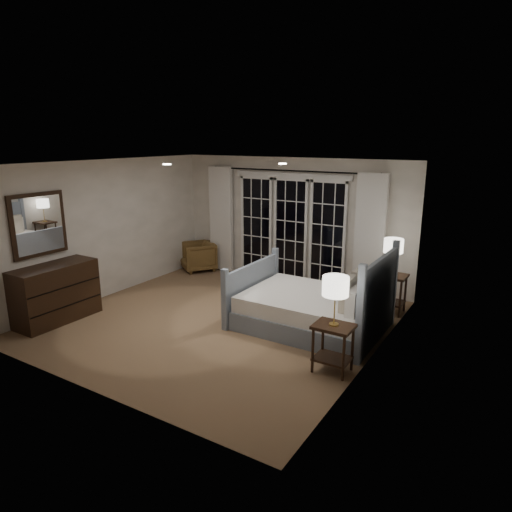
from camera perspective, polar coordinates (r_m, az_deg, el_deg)
The scene contains 20 objects.
floor at distance 7.49m, azimuth -4.62°, elevation -8.02°, with size 5.00×5.00×0.00m, color #856447.
ceiling at distance 6.92m, azimuth -5.05°, elevation 11.45°, with size 5.00×5.00×0.00m, color white.
wall_left at distance 8.79m, azimuth -18.11°, elevation 3.24°, with size 0.02×5.00×2.50m, color white.
wall_right at distance 6.01m, azimuth 14.79°, elevation -1.59°, with size 0.02×5.00×2.50m, color white.
wall_back at distance 9.19m, azimuth 4.45°, elevation 4.40°, with size 5.00×0.02×2.50m, color white.
wall_front at distance 5.38m, azimuth -20.80°, elevation -4.00°, with size 5.00×0.02×2.50m, color white.
french_doors at distance 9.18m, azimuth 4.32°, elevation 3.38°, with size 2.50×0.04×2.20m.
curtain_rod at distance 8.98m, azimuth 4.28°, elevation 10.59°, with size 0.03×0.03×3.50m, color black.
curtain_left at distance 9.96m, azimuth -4.38°, elevation 4.61°, with size 0.55×0.10×2.25m, color white.
curtain_right at distance 8.49m, azimuth 14.02°, elevation 2.45°, with size 0.55×0.10×2.25m, color white.
downlight_a at distance 7.00m, azimuth 3.33°, elevation 11.44°, with size 0.12×0.12×0.01m, color white.
downlight_b at distance 6.99m, azimuth -11.07°, elevation 11.19°, with size 0.12×0.12×0.01m, color white.
bed at distance 7.13m, azimuth 7.23°, elevation -6.48°, with size 2.17×1.55×1.26m.
nightstand_left at distance 5.87m, azimuth 9.61°, elevation -10.45°, with size 0.48×0.39×0.63m.
nightstand_right at distance 7.98m, azimuth 16.44°, elevation -3.78°, with size 0.51×0.41×0.66m.
lamp_left at distance 5.60m, azimuth 9.92°, elevation -3.79°, with size 0.32×0.32×0.63m.
lamp_right at distance 7.79m, azimuth 16.81°, elevation 1.20°, with size 0.32×0.32×0.61m.
armchair at distance 10.19m, azimuth -7.26°, elevation -0.03°, with size 0.68×0.70×0.63m, color brown.
dresser at distance 7.98m, azimuth -23.75°, elevation -4.26°, with size 0.56×1.31×0.93m.
mirror at distance 7.92m, azimuth -25.54°, elevation 3.55°, with size 0.05×0.85×1.00m.
Camera 1 is at (4.11, -5.56, 2.88)m, focal length 32.00 mm.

